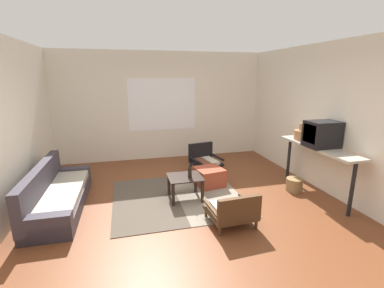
# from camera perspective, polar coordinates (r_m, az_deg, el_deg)

# --- Properties ---
(ground_plane) EXTENTS (7.80, 7.80, 0.00)m
(ground_plane) POSITION_cam_1_polar(r_m,az_deg,el_deg) (4.47, -0.17, -13.91)
(ground_plane) COLOR brown
(far_wall_with_window) EXTENTS (5.60, 0.13, 2.70)m
(far_wall_with_window) POSITION_cam_1_polar(r_m,az_deg,el_deg) (6.99, -6.35, 7.96)
(far_wall_with_window) COLOR silver
(far_wall_with_window) RESTS_ON ground
(side_wall_right) EXTENTS (0.12, 6.60, 2.70)m
(side_wall_right) POSITION_cam_1_polar(r_m,az_deg,el_deg) (5.53, 26.87, 4.85)
(side_wall_right) COLOR silver
(side_wall_right) RESTS_ON ground
(area_rug) EXTENTS (2.23, 2.05, 0.01)m
(area_rug) POSITION_cam_1_polar(r_m,az_deg,el_deg) (4.90, -3.10, -11.18)
(area_rug) COLOR #4C4238
(area_rug) RESTS_ON ground
(couch) EXTENTS (0.71, 2.10, 0.72)m
(couch) POSITION_cam_1_polar(r_m,az_deg,el_deg) (4.96, -26.74, -9.67)
(couch) COLOR #38333D
(couch) RESTS_ON ground
(coffee_table) EXTENTS (0.58, 0.52, 0.42)m
(coffee_table) POSITION_cam_1_polar(r_m,az_deg,el_deg) (4.72, -1.48, -7.86)
(coffee_table) COLOR black
(coffee_table) RESTS_ON ground
(armchair_by_window) EXTENTS (0.72, 0.71, 0.58)m
(armchair_by_window) POSITION_cam_1_polar(r_m,az_deg,el_deg) (6.23, 2.61, -3.08)
(armchair_by_window) COLOR black
(armchair_by_window) RESTS_ON ground
(armchair_striped_foreground) EXTENTS (0.67, 0.65, 0.53)m
(armchair_striped_foreground) POSITION_cam_1_polar(r_m,az_deg,el_deg) (4.01, 8.61, -13.74)
(armchair_striped_foreground) COLOR #472D19
(armchair_striped_foreground) RESTS_ON ground
(ottoman_orange) EXTENTS (0.58, 0.58, 0.36)m
(ottoman_orange) POSITION_cam_1_polar(r_m,az_deg,el_deg) (5.34, 3.67, -6.97)
(ottoman_orange) COLOR #993D28
(ottoman_orange) RESTS_ON ground
(console_shelf) EXTENTS (0.39, 1.76, 0.91)m
(console_shelf) POSITION_cam_1_polar(r_m,az_deg,el_deg) (5.24, 25.09, -1.48)
(console_shelf) COLOR #B2AD9E
(console_shelf) RESTS_ON ground
(crt_television) EXTENTS (0.52, 0.41, 0.45)m
(crt_television) POSITION_cam_1_polar(r_m,az_deg,el_deg) (5.13, 25.82, 1.90)
(crt_television) COLOR black
(crt_television) RESTS_ON console_shelf
(clay_vase) EXTENTS (0.26, 0.26, 0.32)m
(clay_vase) POSITION_cam_1_polar(r_m,az_deg,el_deg) (5.59, 22.06, 1.94)
(clay_vase) COLOR #A87047
(clay_vase) RESTS_ON console_shelf
(glass_bottle) EXTENTS (0.07, 0.07, 0.24)m
(glass_bottle) POSITION_cam_1_polar(r_m,az_deg,el_deg) (4.60, -0.45, -5.98)
(glass_bottle) COLOR black
(glass_bottle) RESTS_ON coffee_table
(wicker_basket) EXTENTS (0.30, 0.30, 0.24)m
(wicker_basket) POSITION_cam_1_polar(r_m,az_deg,el_deg) (5.47, 20.83, -8.03)
(wicker_basket) COLOR olive
(wicker_basket) RESTS_ON ground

